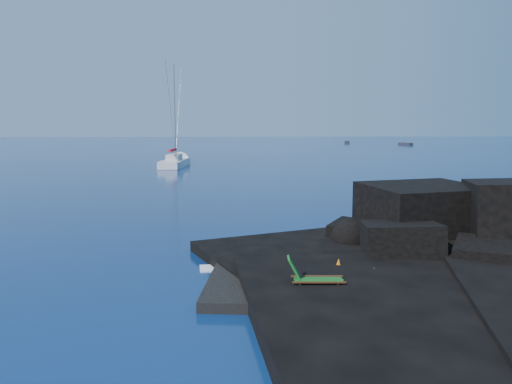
{
  "coord_description": "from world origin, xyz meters",
  "views": [
    {
      "loc": [
        1.15,
        -16.79,
        5.82
      ],
      "look_at": [
        2.37,
        10.83,
        2.0
      ],
      "focal_mm": 35.0,
      "sensor_mm": 36.0,
      "label": 1
    }
  ],
  "objects_px": {
    "sunbather": "(361,271)",
    "distant_boat_b": "(405,145)",
    "marker_cone": "(339,265)",
    "sailboat": "(175,167)",
    "distant_boat_a": "(347,143)",
    "deck_chair": "(318,272)"
  },
  "relations": [
    {
      "from": "sunbather",
      "to": "distant_boat_b",
      "type": "relative_size",
      "value": 0.41
    },
    {
      "from": "deck_chair",
      "to": "marker_cone",
      "type": "distance_m",
      "value": 2.33
    },
    {
      "from": "distant_boat_b",
      "to": "deck_chair",
      "type": "bearing_deg",
      "value": -133.29
    },
    {
      "from": "sailboat",
      "to": "sunbather",
      "type": "bearing_deg",
      "value": -71.82
    },
    {
      "from": "distant_boat_a",
      "to": "sunbather",
      "type": "bearing_deg",
      "value": -88.95
    },
    {
      "from": "deck_chair",
      "to": "marker_cone",
      "type": "height_order",
      "value": "deck_chair"
    },
    {
      "from": "deck_chair",
      "to": "sunbather",
      "type": "bearing_deg",
      "value": 42.59
    },
    {
      "from": "sunbather",
      "to": "marker_cone",
      "type": "bearing_deg",
      "value": 152.69
    },
    {
      "from": "sunbather",
      "to": "marker_cone",
      "type": "relative_size",
      "value": 3.53
    },
    {
      "from": "sailboat",
      "to": "marker_cone",
      "type": "height_order",
      "value": "sailboat"
    },
    {
      "from": "distant_boat_a",
      "to": "distant_boat_b",
      "type": "xyz_separation_m",
      "value": [
        13.16,
        -12.27,
        0.0
      ]
    },
    {
      "from": "sailboat",
      "to": "distant_boat_b",
      "type": "relative_size",
      "value": 3.14
    },
    {
      "from": "sunbather",
      "to": "distant_boat_b",
      "type": "bearing_deg",
      "value": 76.64
    },
    {
      "from": "sailboat",
      "to": "marker_cone",
      "type": "relative_size",
      "value": 26.92
    },
    {
      "from": "sailboat",
      "to": "deck_chair",
      "type": "bearing_deg",
      "value": -74.14
    },
    {
      "from": "deck_chair",
      "to": "marker_cone",
      "type": "relative_size",
      "value": 3.49
    },
    {
      "from": "sunbather",
      "to": "distant_boat_b",
      "type": "xyz_separation_m",
      "value": [
        41.95,
        116.4,
        -0.52
      ]
    },
    {
      "from": "sailboat",
      "to": "sunbather",
      "type": "distance_m",
      "value": 52.05
    },
    {
      "from": "distant_boat_a",
      "to": "distant_boat_b",
      "type": "distance_m",
      "value": 18.0
    },
    {
      "from": "deck_chair",
      "to": "distant_boat_a",
      "type": "relative_size",
      "value": 0.38
    },
    {
      "from": "deck_chair",
      "to": "marker_cone",
      "type": "xyz_separation_m",
      "value": [
        1.11,
        2.02,
        -0.36
      ]
    },
    {
      "from": "marker_cone",
      "to": "sunbather",
      "type": "bearing_deg",
      "value": -33.77
    }
  ]
}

